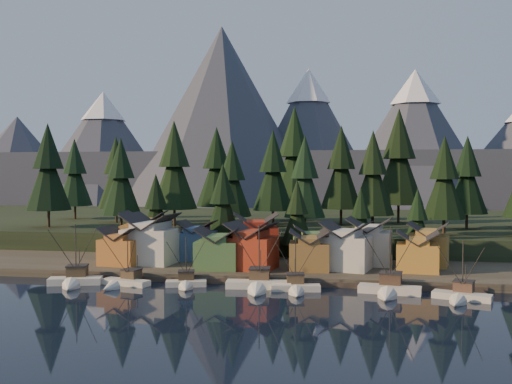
% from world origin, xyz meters
% --- Properties ---
extents(ground, '(500.00, 500.00, 0.00)m').
position_xyz_m(ground, '(0.00, 0.00, 0.00)').
color(ground, black).
rests_on(ground, ground).
extents(shore_strip, '(400.00, 50.00, 1.50)m').
position_xyz_m(shore_strip, '(0.00, 40.00, 0.75)').
color(shore_strip, '#343025').
rests_on(shore_strip, ground).
extents(hillside, '(420.00, 100.00, 6.00)m').
position_xyz_m(hillside, '(0.00, 90.00, 3.00)').
color(hillside, black).
rests_on(hillside, ground).
extents(dock, '(80.00, 4.00, 1.00)m').
position_xyz_m(dock, '(0.00, 16.50, 0.50)').
color(dock, '#453A31').
rests_on(dock, ground).
extents(mountain_ridge, '(560.00, 190.00, 90.00)m').
position_xyz_m(mountain_ridge, '(-4.20, 213.59, 26.06)').
color(mountain_ridge, '#4E5365').
rests_on(mountain_ridge, ground).
extents(boat_0, '(10.20, 10.82, 12.27)m').
position_xyz_m(boat_0, '(-32.43, 8.86, 2.43)').
color(boat_0, beige).
rests_on(boat_0, ground).
extents(boat_1, '(9.61, 10.08, 10.15)m').
position_xyz_m(boat_1, '(-23.52, 9.73, 1.87)').
color(boat_1, beige).
rests_on(boat_1, ground).
extents(boat_2, '(7.88, 8.41, 9.85)m').
position_xyz_m(boat_2, '(-12.02, 10.92, 1.99)').
color(boat_2, beige).
rests_on(boat_2, ground).
extents(boat_3, '(12.06, 12.96, 12.43)m').
position_xyz_m(boat_3, '(1.08, 10.90, 2.24)').
color(boat_3, silver).
rests_on(boat_3, ground).
extents(boat_4, '(8.99, 9.57, 10.41)m').
position_xyz_m(boat_4, '(7.75, 10.17, 2.01)').
color(boat_4, beige).
rests_on(boat_4, ground).
extents(boat_5, '(11.03, 11.72, 12.43)m').
position_xyz_m(boat_5, '(23.36, 10.54, 2.36)').
color(boat_5, beige).
rests_on(boat_5, ground).
extents(boat_6, '(9.75, 10.16, 10.53)m').
position_xyz_m(boat_6, '(34.39, 7.86, 1.97)').
color(boat_6, beige).
rests_on(boat_6, ground).
extents(house_front_0, '(8.56, 8.18, 7.75)m').
position_xyz_m(house_front_0, '(-29.54, 23.52, 5.57)').
color(house_front_0, '#AE682C').
rests_on(house_front_0, shore_strip).
extents(house_front_1, '(11.01, 10.66, 10.39)m').
position_xyz_m(house_front_1, '(-24.27, 26.37, 6.96)').
color(house_front_1, beige).
rests_on(house_front_1, shore_strip).
extents(house_front_2, '(8.77, 8.83, 8.11)m').
position_xyz_m(house_front_2, '(-8.95, 22.30, 5.76)').
color(house_front_2, '#456D3B').
rests_on(house_front_2, shore_strip).
extents(house_front_3, '(10.28, 9.93, 9.13)m').
position_xyz_m(house_front_3, '(-2.31, 23.11, 6.29)').
color(house_front_3, maroon).
rests_on(house_front_3, shore_strip).
extents(house_front_4, '(8.21, 8.76, 7.75)m').
position_xyz_m(house_front_4, '(8.91, 23.94, 5.57)').
color(house_front_4, olive).
rests_on(house_front_4, shore_strip).
extents(house_front_5, '(10.55, 9.96, 9.34)m').
position_xyz_m(house_front_5, '(16.03, 25.33, 6.41)').
color(house_front_5, beige).
rests_on(house_front_5, shore_strip).
extents(house_front_6, '(8.38, 8.00, 7.74)m').
position_xyz_m(house_front_6, '(29.52, 25.64, 5.57)').
color(house_front_6, '#C08631').
rests_on(house_front_6, shore_strip).
extents(house_back_0, '(10.61, 10.30, 10.21)m').
position_xyz_m(house_back_0, '(-28.75, 34.28, 6.86)').
color(house_back_0, olive).
rests_on(house_back_0, shore_strip).
extents(house_back_1, '(7.67, 7.76, 8.42)m').
position_xyz_m(house_back_1, '(-16.06, 32.50, 5.92)').
color(house_back_1, '#375183').
rests_on(house_back_1, shore_strip).
extents(house_back_2, '(11.03, 10.43, 10.08)m').
position_xyz_m(house_back_2, '(-3.57, 35.21, 6.80)').
color(house_back_2, '#9D2818').
rests_on(house_back_2, shore_strip).
extents(house_back_3, '(8.85, 8.13, 7.97)m').
position_xyz_m(house_back_3, '(9.19, 30.62, 5.69)').
color(house_back_3, '#4B713D').
rests_on(house_back_3, shore_strip).
extents(house_back_4, '(9.87, 9.57, 9.59)m').
position_xyz_m(house_back_4, '(20.60, 32.70, 6.54)').
color(house_back_4, beige).
rests_on(house_back_4, shore_strip).
extents(house_back_5, '(9.24, 9.32, 8.72)m').
position_xyz_m(house_back_5, '(32.40, 32.94, 6.08)').
color(house_back_5, olive).
rests_on(house_back_5, shore_strip).
extents(tree_hill_0, '(11.80, 11.80, 27.48)m').
position_xyz_m(tree_hill_0, '(-62.00, 52.00, 21.02)').
color(tree_hill_0, '#332319').
rests_on(tree_hill_0, hillside).
extents(tree_hill_1, '(10.64, 10.64, 24.78)m').
position_xyz_m(tree_hill_1, '(-50.00, 68.00, 19.55)').
color(tree_hill_1, '#332319').
rests_on(tree_hill_1, hillside).
extents(tree_hill_2, '(9.96, 9.96, 23.19)m').
position_xyz_m(tree_hill_2, '(-40.00, 48.00, 18.68)').
color(tree_hill_2, '#332319').
rests_on(tree_hill_2, hillside).
extents(tree_hill_3, '(12.20, 12.20, 28.41)m').
position_xyz_m(tree_hill_3, '(-30.00, 60.00, 21.53)').
color(tree_hill_3, '#332319').
rests_on(tree_hill_3, hillside).
extents(tree_hill_4, '(11.91, 11.91, 27.75)m').
position_xyz_m(tree_hill_4, '(-22.00, 75.00, 21.17)').
color(tree_hill_4, '#332319').
rests_on(tree_hill_4, hillside).
extents(tree_hill_5, '(9.60, 9.60, 22.36)m').
position_xyz_m(tree_hill_5, '(-12.00, 50.00, 18.22)').
color(tree_hill_5, '#332319').
rests_on(tree_hill_5, hillside).
extents(tree_hill_6, '(11.13, 11.13, 25.94)m').
position_xyz_m(tree_hill_6, '(-4.00, 65.00, 20.18)').
color(tree_hill_6, '#332319').
rests_on(tree_hill_6, hillside).
extents(tree_hill_7, '(9.99, 9.99, 23.27)m').
position_xyz_m(tree_hill_7, '(6.00, 48.00, 18.72)').
color(tree_hill_7, '#332319').
rests_on(tree_hill_7, hillside).
extents(tree_hill_8, '(11.76, 11.76, 27.40)m').
position_xyz_m(tree_hill_8, '(14.00, 72.00, 20.98)').
color(tree_hill_8, '#332319').
rests_on(tree_hill_8, hillside).
extents(tree_hill_9, '(10.65, 10.65, 24.80)m').
position_xyz_m(tree_hill_9, '(22.00, 55.00, 19.56)').
color(tree_hill_9, '#332319').
rests_on(tree_hill_9, hillside).
extents(tree_hill_10, '(14.04, 14.04, 32.71)m').
position_xyz_m(tree_hill_10, '(30.00, 80.00, 23.89)').
color(tree_hill_10, '#332319').
rests_on(tree_hill_10, hillside).
extents(tree_hill_11, '(9.88, 9.88, 23.02)m').
position_xyz_m(tree_hill_11, '(38.00, 50.00, 18.58)').
color(tree_hill_11, '#332319').
rests_on(tree_hill_11, hillside).
extents(tree_hill_12, '(10.26, 10.26, 23.91)m').
position_xyz_m(tree_hill_12, '(46.00, 66.00, 19.07)').
color(tree_hill_12, '#332319').
rests_on(tree_hill_12, hillside).
extents(tree_hill_15, '(14.60, 14.60, 34.02)m').
position_xyz_m(tree_hill_15, '(0.00, 82.00, 24.60)').
color(tree_hill_15, '#332319').
rests_on(tree_hill_15, hillside).
extents(tree_hill_16, '(10.73, 10.73, 25.01)m').
position_xyz_m(tree_hill_16, '(-68.00, 78.00, 19.67)').
color(tree_hill_16, '#332319').
rests_on(tree_hill_16, hillside).
extents(tree_shore_0, '(8.03, 8.03, 18.71)m').
position_xyz_m(tree_shore_0, '(-28.00, 40.00, 11.72)').
color(tree_shore_0, '#332319').
rests_on(tree_shore_0, shore_strip).
extents(tree_shore_1, '(9.06, 9.06, 21.11)m').
position_xyz_m(tree_shore_1, '(-12.00, 40.00, 13.03)').
color(tree_shore_1, '#332319').
rests_on(tree_shore_1, shore_strip).
extents(tree_shore_2, '(7.44, 7.44, 17.33)m').
position_xyz_m(tree_shore_2, '(5.00, 40.00, 10.96)').
color(tree_shore_2, '#332319').
rests_on(tree_shore_2, shore_strip).
extents(tree_shore_3, '(6.85, 6.85, 15.96)m').
position_xyz_m(tree_shore_3, '(19.00, 40.00, 10.21)').
color(tree_shore_3, '#332319').
rests_on(tree_shore_3, shore_strip).
extents(tree_shore_4, '(6.68, 6.68, 15.57)m').
position_xyz_m(tree_shore_4, '(31.00, 40.00, 10.00)').
color(tree_shore_4, '#332319').
rests_on(tree_shore_4, shore_strip).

